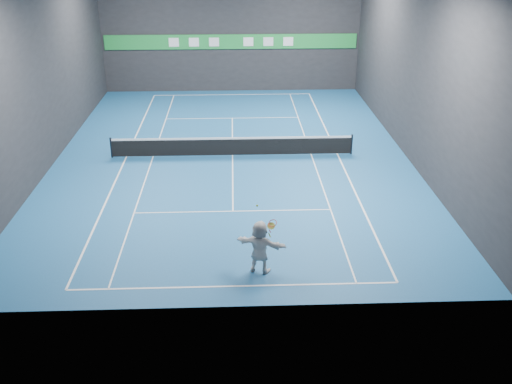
{
  "coord_description": "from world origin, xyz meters",
  "views": [
    {
      "loc": [
        0.12,
        -27.67,
        10.79
      ],
      "look_at": [
        0.91,
        -7.75,
        1.5
      ],
      "focal_mm": 40.0,
      "sensor_mm": 36.0,
      "label": 1
    }
  ],
  "objects_px": {
    "player": "(260,247)",
    "tennis_net": "(232,146)",
    "tennis_ball": "(257,206)",
    "tennis_racket": "(272,225)"
  },
  "relations": [
    {
      "from": "tennis_ball",
      "to": "tennis_net",
      "type": "bearing_deg",
      "value": 94.28
    },
    {
      "from": "tennis_ball",
      "to": "player",
      "type": "bearing_deg",
      "value": -4.7
    },
    {
      "from": "player",
      "to": "tennis_ball",
      "type": "xyz_separation_m",
      "value": [
        -0.09,
        0.01,
        1.56
      ]
    },
    {
      "from": "tennis_ball",
      "to": "tennis_racket",
      "type": "distance_m",
      "value": 0.91
    },
    {
      "from": "tennis_net",
      "to": "tennis_racket",
      "type": "distance_m",
      "value": 11.09
    },
    {
      "from": "tennis_net",
      "to": "tennis_racket",
      "type": "relative_size",
      "value": 18.17
    },
    {
      "from": "player",
      "to": "tennis_racket",
      "type": "relative_size",
      "value": 2.78
    },
    {
      "from": "tennis_ball",
      "to": "tennis_racket",
      "type": "relative_size",
      "value": 0.1
    },
    {
      "from": "player",
      "to": "tennis_net",
      "type": "xyz_separation_m",
      "value": [
        -0.91,
        10.99,
        -0.42
      ]
    },
    {
      "from": "player",
      "to": "tennis_net",
      "type": "bearing_deg",
      "value": -64.42
    }
  ]
}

